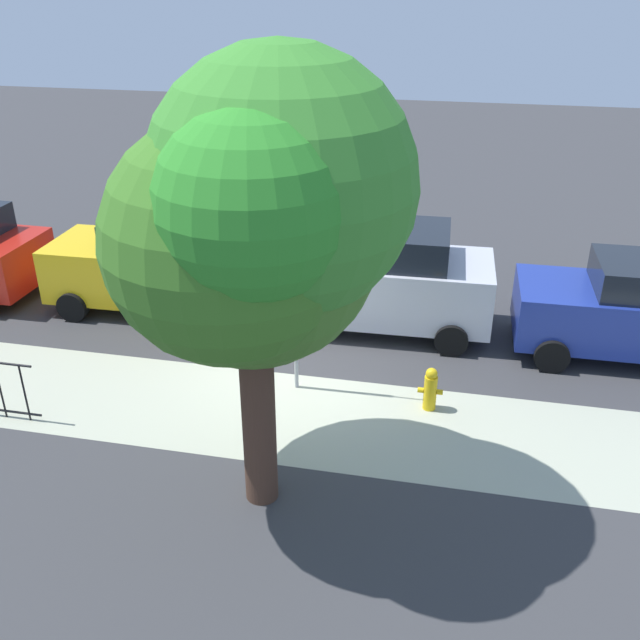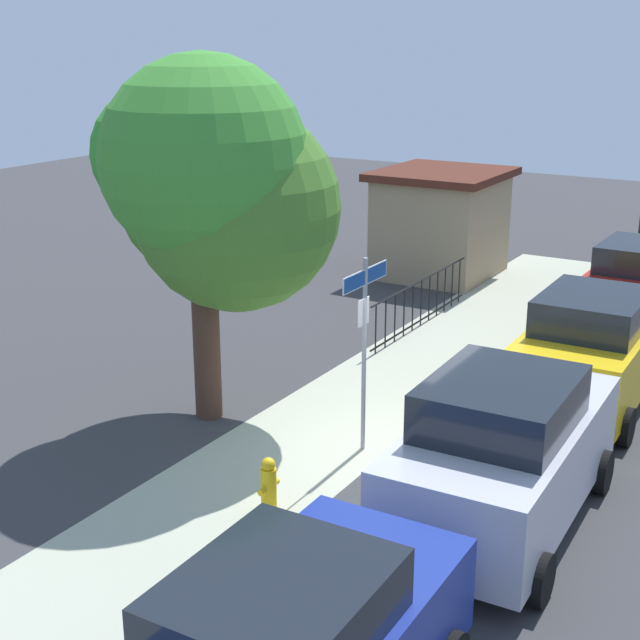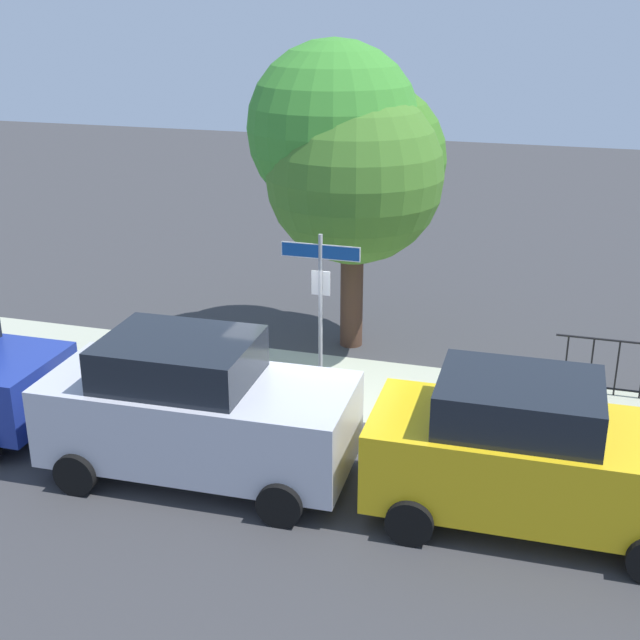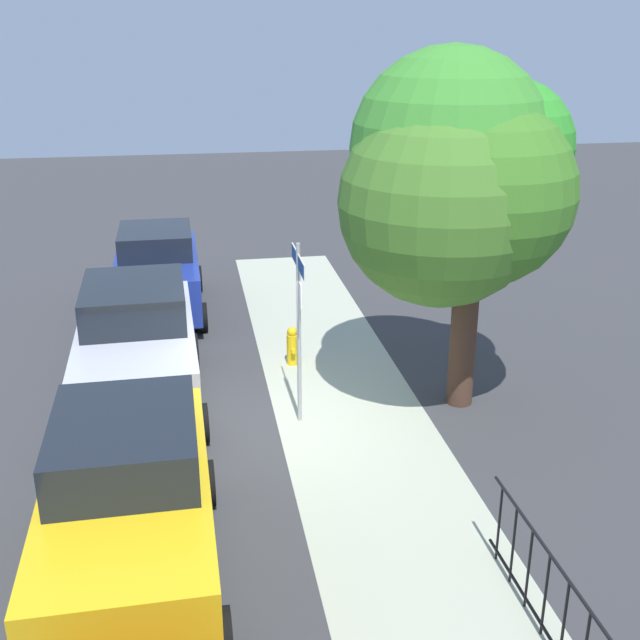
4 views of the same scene
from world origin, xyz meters
name	(u,v)px [view 2 (image 2 of 4)]	position (x,y,z in m)	size (l,w,h in m)	color
ground_plane	(389,451)	(0.00, 0.00, 0.00)	(60.00, 60.00, 0.00)	#38383A
sidewalk_strip	(375,394)	(2.00, 1.30, 0.00)	(24.00, 2.60, 0.00)	#ABAE96
street_sign	(365,319)	(-0.13, 0.40, 2.16)	(1.35, 0.07, 3.11)	#9EA0A5
shade_tree	(213,185)	(-0.32, 3.05, 4.00)	(3.76, 3.94, 6.05)	#493024
car_silver	(503,452)	(-1.25, -2.27, 1.07)	(4.56, 2.26, 2.16)	silver
car_yellow	(592,348)	(3.55, -2.15, 1.03)	(4.43, 2.15, 2.08)	gold
iron_fence	(421,302)	(6.14, 2.30, 0.56)	(4.82, 0.04, 1.07)	black
utility_shed	(441,222)	(10.55, 3.80, 1.44)	(3.45, 3.15, 2.82)	#998466
fire_hydrant	(269,484)	(-2.49, 0.60, 0.38)	(0.42, 0.22, 0.78)	yellow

